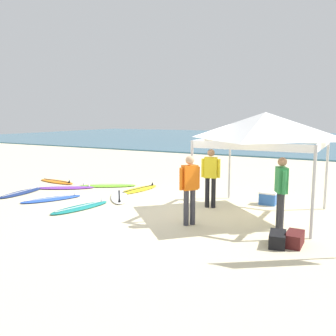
# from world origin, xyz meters

# --- Properties ---
(ground_plane) EXTENTS (80.00, 80.00, 0.00)m
(ground_plane) POSITION_xyz_m (0.00, 0.00, 0.00)
(ground_plane) COLOR beige
(sea) EXTENTS (80.00, 36.00, 0.10)m
(sea) POSITION_xyz_m (0.00, 32.31, 0.05)
(sea) COLOR #386B84
(sea) RESTS_ON ground
(canopy_tent) EXTENTS (2.99, 2.99, 2.75)m
(canopy_tent) POSITION_xyz_m (2.32, 0.99, 2.39)
(canopy_tent) COLOR #B7B7BC
(canopy_tent) RESTS_ON ground
(surfboard_white) EXTENTS (1.66, 1.96, 0.19)m
(surfboard_white) POSITION_xyz_m (-2.27, 0.74, 0.04)
(surfboard_white) COLOR white
(surfboard_white) RESTS_ON ground
(surfboard_purple) EXTENTS (2.07, 1.61, 0.19)m
(surfboard_purple) POSITION_xyz_m (-4.91, 1.03, 0.04)
(surfboard_purple) COLOR purple
(surfboard_purple) RESTS_ON ground
(surfboard_navy) EXTENTS (0.75, 1.98, 0.19)m
(surfboard_navy) POSITION_xyz_m (-5.62, -0.34, 0.04)
(surfboard_navy) COLOR navy
(surfboard_navy) RESTS_ON ground
(surfboard_lime) EXTENTS (2.15, 1.62, 0.19)m
(surfboard_lime) POSITION_xyz_m (-3.82, 2.08, 0.04)
(surfboard_lime) COLOR #7AD12D
(surfboard_lime) RESTS_ON ground
(surfboard_blue) EXTENTS (1.33, 1.94, 0.19)m
(surfboard_blue) POSITION_xyz_m (-3.97, -0.54, 0.04)
(surfboard_blue) COLOR blue
(surfboard_blue) RESTS_ON ground
(surfboard_orange) EXTENTS (1.90, 0.68, 0.19)m
(surfboard_orange) POSITION_xyz_m (-6.12, 1.77, 0.04)
(surfboard_orange) COLOR orange
(surfboard_orange) RESTS_ON ground
(surfboard_yellow) EXTENTS (0.77, 2.01, 0.19)m
(surfboard_yellow) POSITION_xyz_m (-2.37, 2.04, 0.04)
(surfboard_yellow) COLOR yellow
(surfboard_yellow) RESTS_ON ground
(surfboard_teal) EXTENTS (0.88, 2.02, 0.19)m
(surfboard_teal) POSITION_xyz_m (-2.43, -0.91, 0.04)
(surfboard_teal) COLOR #19847F
(surfboard_teal) RESTS_ON ground
(person_green) EXTENTS (0.36, 0.50, 1.71)m
(person_green) POSITION_xyz_m (3.01, -0.09, 0.99)
(person_green) COLOR #2D2D33
(person_green) RESTS_ON ground
(person_orange) EXTENTS (0.39, 0.46, 1.71)m
(person_orange) POSITION_xyz_m (1.00, -0.81, 0.99)
(person_orange) COLOR #383842
(person_orange) RESTS_ON ground
(person_yellow) EXTENTS (0.53, 0.30, 1.71)m
(person_yellow) POSITION_xyz_m (0.81, 1.02, 0.99)
(person_yellow) COLOR black
(person_yellow) RESTS_ON ground
(gear_bag_near_tent) EXTENTS (0.32, 0.60, 0.28)m
(gear_bag_near_tent) POSITION_xyz_m (3.51, -1.05, 0.14)
(gear_bag_near_tent) COLOR #4C1919
(gear_bag_near_tent) RESTS_ON ground
(gear_bag_by_pole) EXTENTS (0.41, 0.64, 0.28)m
(gear_bag_by_pole) POSITION_xyz_m (3.21, -1.24, 0.14)
(gear_bag_by_pole) COLOR black
(gear_bag_by_pole) RESTS_ON ground
(cooler_box) EXTENTS (0.50, 0.36, 0.39)m
(cooler_box) POSITION_xyz_m (2.20, 2.17, 0.20)
(cooler_box) COLOR #2D60B7
(cooler_box) RESTS_ON ground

